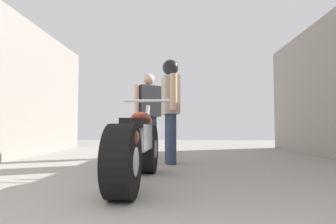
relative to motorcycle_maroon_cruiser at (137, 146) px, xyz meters
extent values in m
plane|color=gray|center=(0.34, 1.16, -0.39)|extent=(18.68, 18.68, 0.00)
cylinder|color=black|center=(0.03, 0.73, -0.08)|extent=(0.24, 0.62, 0.61)
cylinder|color=silver|center=(0.03, 0.73, -0.08)|extent=(0.24, 0.24, 0.23)
cylinder|color=black|center=(-0.02, -0.65, -0.08)|extent=(0.24, 0.62, 0.61)
cylinder|color=silver|center=(-0.02, -0.65, -0.08)|extent=(0.24, 0.24, 0.23)
cube|color=silver|center=(0.00, 0.04, 0.09)|extent=(0.25, 0.62, 0.27)
ellipsoid|color=maroon|center=(0.01, 0.25, 0.26)|extent=(0.27, 0.51, 0.21)
cube|color=black|center=(0.00, -0.13, 0.23)|extent=(0.23, 0.47, 0.10)
ellipsoid|color=maroon|center=(-0.02, -0.61, 0.11)|extent=(0.26, 0.43, 0.23)
cylinder|color=silver|center=(0.03, 0.69, 0.21)|extent=(0.06, 0.24, 0.56)
cylinder|color=silver|center=(0.03, 0.66, 0.53)|extent=(0.59, 0.06, 0.03)
cylinder|color=silver|center=(-0.14, -0.24, -0.17)|extent=(0.11, 0.53, 0.09)
cylinder|color=#2D3851|center=(-0.23, 2.61, 0.01)|extent=(0.21, 0.21, 0.79)
cylinder|color=#2D3851|center=(-0.07, 2.73, 0.01)|extent=(0.21, 0.21, 0.79)
cube|color=#2D2D33|center=(-0.15, 2.67, 0.71)|extent=(0.49, 0.45, 0.61)
cylinder|color=beige|center=(-0.37, 2.51, 0.74)|extent=(0.15, 0.15, 0.56)
cylinder|color=beige|center=(0.07, 2.84, 0.74)|extent=(0.15, 0.15, 0.56)
sphere|color=beige|center=(-0.15, 2.67, 1.15)|extent=(0.22, 0.22, 0.22)
cylinder|color=#2D3851|center=(0.32, 1.56, 0.01)|extent=(0.18, 0.18, 0.79)
cylinder|color=#2D3851|center=(0.29, 1.75, 0.01)|extent=(0.18, 0.18, 0.79)
cube|color=#B2A899|center=(0.31, 1.66, 0.71)|extent=(0.32, 0.48, 0.61)
cylinder|color=tan|center=(0.36, 1.39, 0.74)|extent=(0.13, 0.13, 0.56)
cylinder|color=tan|center=(0.25, 1.92, 0.74)|extent=(0.13, 0.13, 0.56)
sphere|color=black|center=(0.31, 1.66, 1.15)|extent=(0.22, 0.22, 0.22)
sphere|color=black|center=(0.31, 1.66, 1.16)|extent=(0.26, 0.26, 0.26)
camera|label=1|loc=(0.42, -3.00, 0.19)|focal=31.08mm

